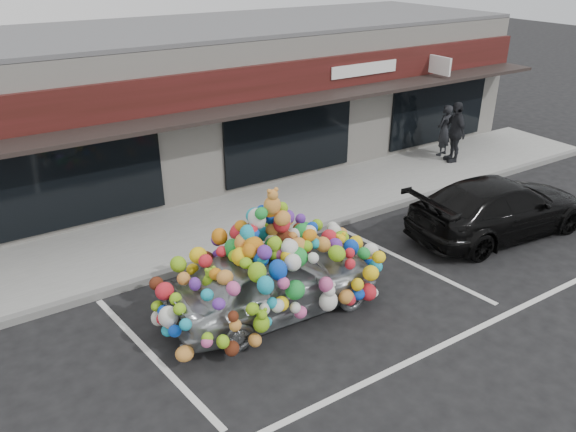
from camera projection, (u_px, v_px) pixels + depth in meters
ground at (311, 305)px, 11.09m from camera, size 90.00×90.00×0.00m
shop_building at (150, 105)px, 16.57m from camera, size 24.00×7.20×4.31m
sidewalk at (221, 225)px, 14.10m from camera, size 26.00×3.00×0.15m
kerb at (250, 249)px, 12.96m from camera, size 26.00×0.18×0.16m
parking_stripe_left at (152, 356)px, 9.69m from camera, size 0.73×4.37×0.01m
parking_stripe_mid at (408, 262)px, 12.59m from camera, size 0.73×4.37×0.01m
parking_stripe_right at (555, 207)px, 15.21m from camera, size 0.73×4.37×0.01m
lane_line at (471, 331)px, 10.31m from camera, size 14.00×0.12×0.01m
toy_car at (274, 273)px, 10.53m from camera, size 2.98×4.46×2.55m
black_sedan at (500, 207)px, 13.57m from camera, size 2.39×5.00×1.40m
pedestrian_a at (444, 130)px, 18.27m from camera, size 0.70×0.56×1.67m
pedestrian_c at (455, 132)px, 17.71m from camera, size 1.22×0.84×1.92m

